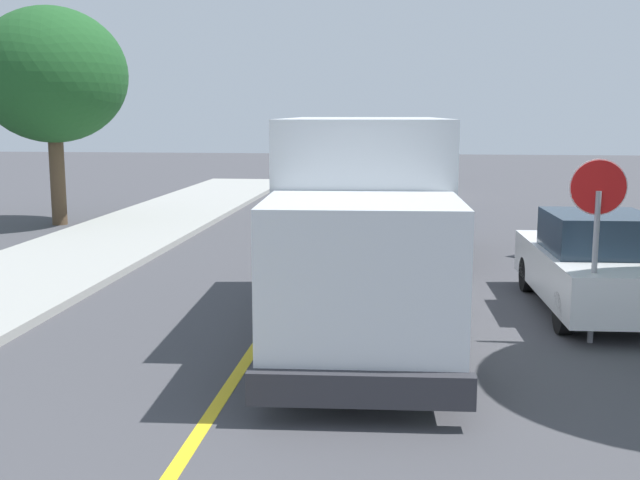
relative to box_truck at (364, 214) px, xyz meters
The scene contains 9 objects.
centre_line_yellow 2.38m from the box_truck, 155.17° to the left, with size 0.16×56.00×0.01m, color gold.
box_truck is the anchor object (origin of this frame).
parked_car_near 6.42m from the box_truck, 82.28° to the left, with size 1.88×4.43×1.67m.
parked_car_mid 12.94m from the box_truck, 88.58° to the left, with size 1.80×4.40×1.67m.
parked_car_far 19.69m from the box_truck, 86.73° to the left, with size 1.96×4.46×1.67m.
parked_car_furthest 26.89m from the box_truck, 89.68° to the left, with size 1.98×4.47×1.67m.
parked_van_across 4.13m from the box_truck, 20.73° to the left, with size 1.99×4.47×1.67m.
stop_sign 3.34m from the box_truck, ahead, with size 0.80×0.10×2.65m.
street_tree_down_block 14.18m from the box_truck, 133.47° to the left, with size 4.30×4.30×6.28m.
Camera 1 is at (2.11, -2.26, 3.29)m, focal length 43.46 mm.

